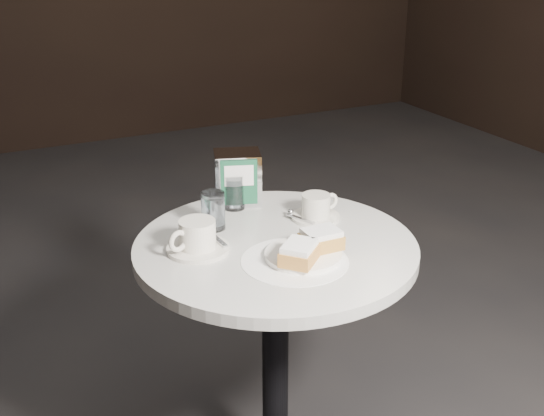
{
  "coord_description": "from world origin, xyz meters",
  "views": [
    {
      "loc": [
        -0.68,
        -1.35,
        1.47
      ],
      "look_at": [
        0.0,
        0.02,
        0.83
      ],
      "focal_mm": 45.0,
      "sensor_mm": 36.0,
      "label": 1
    }
  ],
  "objects": [
    {
      "name": "cafe_table",
      "position": [
        0.0,
        0.0,
        0.55
      ],
      "size": [
        0.7,
        0.7,
        0.74
      ],
      "color": "black",
      "rests_on": "ground"
    },
    {
      "name": "sugar_spill",
      "position": [
        -0.0,
        -0.11,
        0.75
      ],
      "size": [
        0.28,
        0.28,
        0.0
      ],
      "primitive_type": "cylinder",
      "rotation": [
        0.0,
        0.0,
        -0.12
      ],
      "color": "white",
      "rests_on": "cafe_table"
    },
    {
      "name": "beignet_plate",
      "position": [
        0.03,
        -0.11,
        0.77
      ],
      "size": [
        0.24,
        0.24,
        0.06
      ],
      "rotation": [
        0.0,
        0.0,
        0.43
      ],
      "color": "white",
      "rests_on": "cafe_table"
    },
    {
      "name": "coffee_cup_left",
      "position": [
        -0.19,
        0.04,
        0.78
      ],
      "size": [
        0.19,
        0.19,
        0.08
      ],
      "rotation": [
        0.0,
        0.0,
        0.33
      ],
      "color": "silver",
      "rests_on": "cafe_table"
    },
    {
      "name": "coffee_cup_right",
      "position": [
        0.16,
        0.09,
        0.77
      ],
      "size": [
        0.15,
        0.15,
        0.07
      ],
      "rotation": [
        0.0,
        0.0,
        0.13
      ],
      "color": "silver",
      "rests_on": "cafe_table"
    },
    {
      "name": "water_glass_left",
      "position": [
        -0.1,
        0.15,
        0.79
      ],
      "size": [
        0.08,
        0.08,
        0.1
      ],
      "rotation": [
        0.0,
        0.0,
        0.37
      ],
      "color": "white",
      "rests_on": "cafe_table"
    },
    {
      "name": "water_glass_right",
      "position": [
        -0.0,
        0.25,
        0.79
      ],
      "size": [
        0.06,
        0.06,
        0.1
      ],
      "rotation": [
        0.0,
        0.0,
        -0.01
      ],
      "color": "silver",
      "rests_on": "cafe_table"
    },
    {
      "name": "napkin_dispenser",
      "position": [
        0.02,
        0.28,
        0.82
      ],
      "size": [
        0.15,
        0.14,
        0.15
      ],
      "rotation": [
        0.0,
        0.0,
        -0.33
      ],
      "color": "silver",
      "rests_on": "cafe_table"
    }
  ]
}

